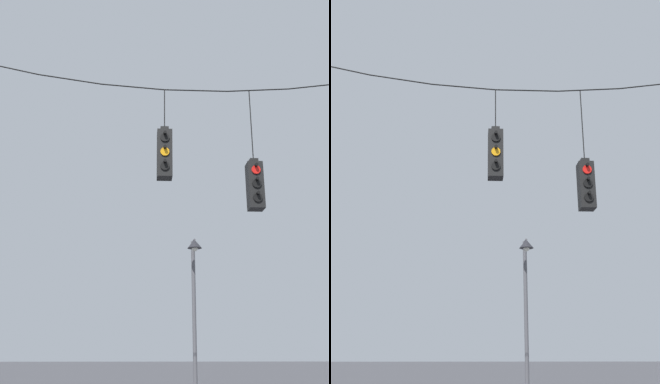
{
  "view_description": "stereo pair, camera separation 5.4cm",
  "coord_description": "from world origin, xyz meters",
  "views": [
    {
      "loc": [
        -1.24,
        -9.61,
        1.63
      ],
      "look_at": [
        -0.75,
        0.42,
        5.02
      ],
      "focal_mm": 45.0,
      "sensor_mm": 36.0,
      "label": 1
    },
    {
      "loc": [
        -1.19,
        -9.62,
        1.63
      ],
      "look_at": [
        -0.75,
        0.42,
        5.02
      ],
      "focal_mm": 45.0,
      "sensor_mm": 36.0,
      "label": 2
    }
  ],
  "objects": [
    {
      "name": "traffic_light_near_right_pole",
      "position": [
        1.28,
        0.42,
        5.21
      ],
      "size": [
        0.34,
        0.58,
        2.97
      ],
      "color": "black"
    },
    {
      "name": "street_lamp",
      "position": [
        0.37,
        4.93,
        3.54
      ],
      "size": [
        0.44,
        0.76,
        4.98
      ],
      "color": "#515156",
      "rests_on": "ground_plane"
    },
    {
      "name": "traffic_light_over_intersection",
      "position": [
        -0.75,
        0.42,
        5.93
      ],
      "size": [
        0.34,
        0.58,
        2.25
      ],
      "color": "black"
    },
    {
      "name": "span_wire",
      "position": [
        0.0,
        0.42,
        7.8
      ],
      "size": [
        10.47,
        0.03,
        0.68
      ],
      "color": "black"
    }
  ]
}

